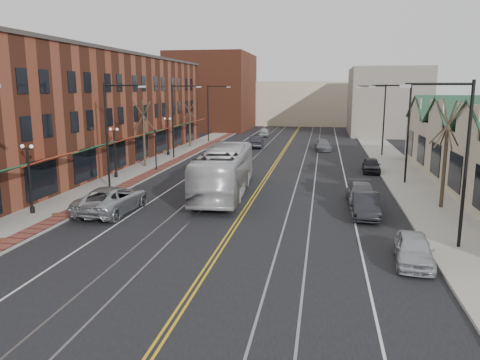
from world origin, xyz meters
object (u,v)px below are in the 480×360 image
at_px(parked_car_a, 414,249).
at_px(parked_suv, 112,199).
at_px(parked_car_c, 362,194).
at_px(transit_bus, 224,171).
at_px(parked_car_b, 366,205).
at_px(parked_car_d, 371,165).

bearing_deg(parked_car_a, parked_suv, 166.08).
distance_m(parked_car_a, parked_car_c, 11.08).
bearing_deg(transit_bus, parked_car_b, 152.49).
relative_size(parked_suv, parked_car_c, 1.29).
height_order(parked_car_a, parked_car_c, parked_car_c).
relative_size(parked_car_a, parked_car_d, 1.01).
xyz_separation_m(transit_bus, parked_car_c, (9.75, -0.99, -1.07)).
bearing_deg(parked_suv, parked_car_d, -132.46).
height_order(parked_car_b, parked_car_d, parked_car_b).
distance_m(parked_car_a, parked_car_d, 23.53).
xyz_separation_m(transit_bus, parked_suv, (-5.94, -6.09, -0.91)).
relative_size(parked_car_b, parked_car_c, 0.92).
bearing_deg(parked_car_b, parked_car_d, 85.04).
bearing_deg(parked_car_d, parked_suv, -132.33).
relative_size(parked_car_a, parked_car_c, 0.84).
bearing_deg(transit_bus, parked_suv, 42.12).
bearing_deg(parked_car_c, parked_suv, -163.24).
bearing_deg(parked_car_b, parked_car_c, 91.51).
distance_m(parked_suv, parked_car_d, 24.85).
height_order(parked_car_a, parked_car_d, parked_car_a).
distance_m(parked_car_b, parked_car_c, 3.33).
xyz_separation_m(parked_car_c, parked_car_d, (1.80, 12.54, -0.02)).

